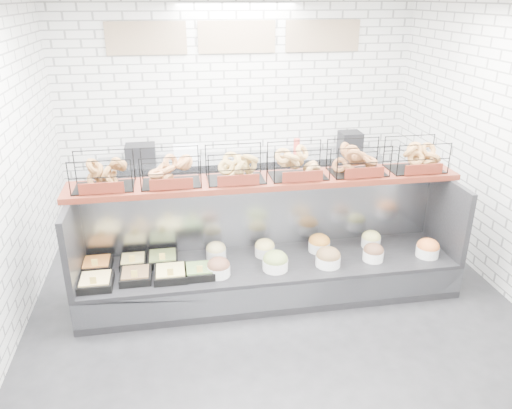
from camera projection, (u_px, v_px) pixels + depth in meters
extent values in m
plane|color=black|center=(275.00, 308.00, 5.22)|extent=(5.50, 5.50, 0.00)
cube|color=silver|center=(238.00, 110.00, 7.13)|extent=(5.00, 0.02, 3.00)
cube|color=tan|center=(146.00, 38.00, 6.53)|extent=(1.05, 0.03, 0.42)
cube|color=tan|center=(237.00, 37.00, 6.72)|extent=(1.05, 0.03, 0.42)
cube|color=tan|center=(323.00, 36.00, 6.90)|extent=(1.05, 0.03, 0.42)
cube|color=black|center=(270.00, 277.00, 5.41)|extent=(4.00, 0.90, 0.40)
cube|color=#93969B|center=(278.00, 297.00, 5.01)|extent=(4.00, 0.03, 0.28)
cube|color=#93969B|center=(263.00, 211.00, 5.55)|extent=(4.00, 0.08, 0.80)
cube|color=black|center=(73.00, 242.00, 4.87)|extent=(0.06, 0.90, 0.80)
cube|color=black|center=(446.00, 214.00, 5.49)|extent=(0.06, 0.90, 0.80)
cube|color=black|center=(96.00, 282.00, 4.86)|extent=(0.33, 0.33, 0.08)
cube|color=#E2C374|center=(95.00, 279.00, 4.84)|extent=(0.28, 0.28, 0.04)
cube|color=#F9D156|center=(93.00, 281.00, 4.72)|extent=(0.06, 0.01, 0.08)
cube|color=black|center=(97.00, 265.00, 5.17)|extent=(0.30, 0.30, 0.08)
cube|color=orange|center=(97.00, 262.00, 5.15)|extent=(0.26, 0.26, 0.04)
cube|color=#F9D156|center=(95.00, 263.00, 5.04)|extent=(0.06, 0.01, 0.08)
cube|color=black|center=(136.00, 276.00, 4.96)|extent=(0.31, 0.31, 0.08)
cube|color=brown|center=(135.00, 273.00, 4.95)|extent=(0.26, 0.26, 0.04)
cube|color=#F9D156|center=(134.00, 274.00, 4.83)|extent=(0.06, 0.01, 0.08)
cube|color=black|center=(133.00, 262.00, 5.23)|extent=(0.27, 0.27, 0.08)
cube|color=#D7C56D|center=(133.00, 259.00, 5.21)|extent=(0.23, 0.23, 0.04)
cube|color=#F9D156|center=(132.00, 259.00, 5.11)|extent=(0.06, 0.01, 0.08)
cube|color=black|center=(171.00, 274.00, 5.00)|extent=(0.33, 0.33, 0.08)
cube|color=#E2D073|center=(170.00, 271.00, 4.99)|extent=(0.28, 0.28, 0.04)
cube|color=#F9D156|center=(170.00, 272.00, 4.86)|extent=(0.06, 0.01, 0.08)
cube|color=black|center=(163.00, 259.00, 5.29)|extent=(0.32, 0.32, 0.08)
cube|color=olive|center=(163.00, 256.00, 5.27)|extent=(0.27, 0.27, 0.04)
cube|color=#F9D156|center=(162.00, 257.00, 5.15)|extent=(0.06, 0.01, 0.08)
cube|color=black|center=(199.00, 272.00, 5.04)|extent=(0.30, 0.30, 0.08)
cube|color=#5E8041|center=(199.00, 269.00, 5.03)|extent=(0.26, 0.26, 0.04)
cube|color=#F9D156|center=(200.00, 269.00, 4.91)|extent=(0.06, 0.01, 0.08)
cylinder|color=white|center=(219.00, 270.00, 5.04)|extent=(0.24, 0.24, 0.11)
ellipsoid|color=brown|center=(218.00, 265.00, 5.02)|extent=(0.23, 0.23, 0.16)
cylinder|color=white|center=(216.00, 253.00, 5.37)|extent=(0.22, 0.22, 0.11)
ellipsoid|color=#CCBE7D|center=(216.00, 248.00, 5.35)|extent=(0.21, 0.21, 0.15)
cylinder|color=white|center=(275.00, 264.00, 5.15)|extent=(0.27, 0.27, 0.11)
ellipsoid|color=olive|center=(275.00, 259.00, 5.13)|extent=(0.26, 0.26, 0.18)
cylinder|color=white|center=(265.00, 251.00, 5.43)|extent=(0.22, 0.22, 0.11)
ellipsoid|color=#ECD979|center=(265.00, 246.00, 5.41)|extent=(0.21, 0.21, 0.15)
cylinder|color=white|center=(328.00, 260.00, 5.23)|extent=(0.26, 0.26, 0.11)
ellipsoid|color=brown|center=(328.00, 255.00, 5.20)|extent=(0.26, 0.26, 0.18)
cylinder|color=white|center=(319.00, 246.00, 5.53)|extent=(0.24, 0.24, 0.11)
ellipsoid|color=orange|center=(319.00, 241.00, 5.50)|extent=(0.23, 0.23, 0.16)
cylinder|color=white|center=(373.00, 255.00, 5.33)|extent=(0.22, 0.22, 0.11)
ellipsoid|color=brown|center=(374.00, 250.00, 5.31)|extent=(0.22, 0.22, 0.15)
cylinder|color=white|center=(371.00, 242.00, 5.62)|extent=(0.21, 0.21, 0.11)
ellipsoid|color=#CFCB6A|center=(371.00, 237.00, 5.60)|extent=(0.21, 0.21, 0.15)
cylinder|color=white|center=(427.00, 251.00, 5.42)|extent=(0.25, 0.25, 0.11)
ellipsoid|color=orange|center=(428.00, 246.00, 5.39)|extent=(0.24, 0.24, 0.17)
cube|color=#4C1910|center=(267.00, 181.00, 5.21)|extent=(4.10, 0.50, 0.06)
cube|color=black|center=(103.00, 171.00, 4.88)|extent=(0.60, 0.38, 0.34)
cube|color=#561B0F|center=(101.00, 188.00, 4.73)|extent=(0.42, 0.02, 0.11)
cube|color=black|center=(170.00, 168.00, 4.98)|extent=(0.60, 0.38, 0.34)
cube|color=#561B0F|center=(171.00, 184.00, 4.84)|extent=(0.42, 0.02, 0.11)
cube|color=black|center=(236.00, 164.00, 5.08)|extent=(0.60, 0.38, 0.34)
cube|color=#561B0F|center=(238.00, 180.00, 4.94)|extent=(0.42, 0.02, 0.11)
cube|color=black|center=(298.00, 161.00, 5.19)|extent=(0.60, 0.38, 0.34)
cube|color=#561B0F|center=(303.00, 176.00, 5.04)|extent=(0.42, 0.02, 0.11)
cube|color=black|center=(358.00, 158.00, 5.29)|extent=(0.60, 0.38, 0.34)
cube|color=#561B0F|center=(364.00, 173.00, 5.14)|extent=(0.42, 0.02, 0.11)
cube|color=black|center=(416.00, 155.00, 5.39)|extent=(0.60, 0.38, 0.34)
cube|color=#561B0F|center=(424.00, 169.00, 5.25)|extent=(0.42, 0.02, 0.11)
cube|color=#93969B|center=(242.00, 187.00, 7.25)|extent=(4.00, 0.60, 0.90)
cube|color=black|center=(141.00, 153.00, 6.84)|extent=(0.40, 0.30, 0.24)
cube|color=silver|center=(186.00, 153.00, 6.97)|extent=(0.35, 0.28, 0.18)
cylinder|color=#CC4033|center=(297.00, 146.00, 7.18)|extent=(0.09, 0.09, 0.22)
cube|color=black|center=(350.00, 142.00, 7.24)|extent=(0.30, 0.30, 0.30)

